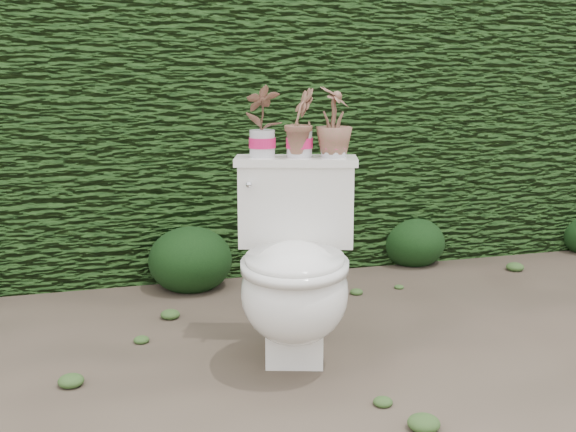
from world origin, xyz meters
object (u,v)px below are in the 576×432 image
object	(u,v)px
potted_plant_left	(262,123)
potted_plant_right	(334,124)
potted_plant_center	(299,125)
toilet	(295,272)

from	to	relation	value
potted_plant_left	potted_plant_right	world-z (taller)	potted_plant_left
potted_plant_center	toilet	bearing A→B (deg)	-170.69
toilet	potted_plant_left	world-z (taller)	potted_plant_left
toilet	potted_plant_right	world-z (taller)	potted_plant_right
potted_plant_left	toilet	bearing A→B (deg)	91.56
toilet	potted_plant_right	distance (m)	0.62
toilet	potted_plant_right	xyz separation A→B (m)	(0.22, 0.18, 0.56)
potted_plant_left	potted_plant_right	size ratio (longest dim) A/B	1.03
toilet	potted_plant_center	bearing A→B (deg)	86.66
potted_plant_left	potted_plant_center	bearing A→B (deg)	151.62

